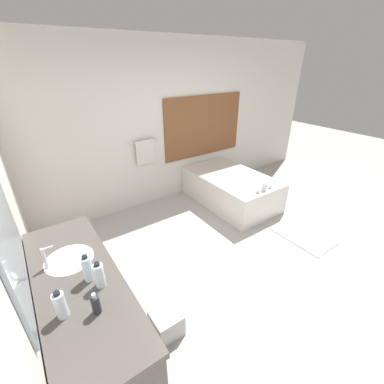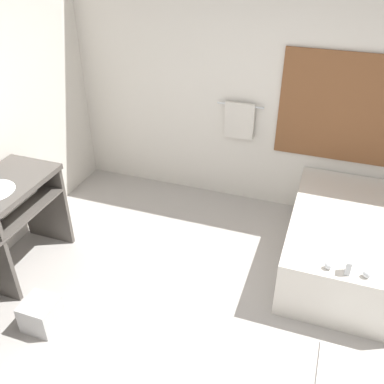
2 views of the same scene
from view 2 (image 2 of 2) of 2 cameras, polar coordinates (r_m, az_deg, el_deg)
ground_plane at (r=3.52m, az=1.33°, el=-20.14°), size 16.00×16.00×0.00m
wall_back_with_blinds at (r=4.54m, az=11.02°, el=13.35°), size 7.40×0.13×2.70m
bathtub at (r=4.23m, az=19.72°, el=-6.02°), size 1.01×1.67×0.65m
waste_bin at (r=3.77m, az=-19.47°, el=-15.09°), size 0.26×0.26×0.25m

